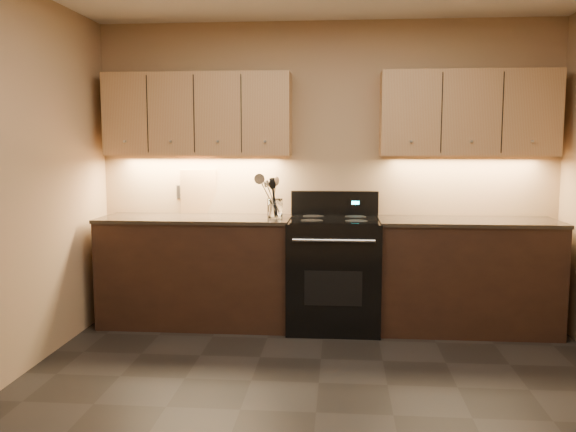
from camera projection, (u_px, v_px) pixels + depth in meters
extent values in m
plane|color=black|center=(316.00, 413.00, 3.53)|extent=(4.00, 4.00, 0.00)
cube|color=#9F885E|center=(326.00, 172.00, 5.36)|extent=(4.00, 0.04, 2.60)
cube|color=black|center=(197.00, 272.00, 5.25)|extent=(1.60, 0.60, 0.90)
cube|color=#3B3126|center=(196.00, 219.00, 5.20)|extent=(1.62, 0.62, 0.03)
cube|color=black|center=(466.00, 277.00, 5.06)|extent=(1.44, 0.60, 0.90)
cube|color=#3B3126|center=(468.00, 222.00, 5.00)|extent=(1.46, 0.62, 0.03)
cube|color=black|center=(334.00, 274.00, 5.13)|extent=(0.76, 0.65, 0.92)
cube|color=black|center=(334.00, 219.00, 5.07)|extent=(0.70, 0.60, 0.01)
cube|color=black|center=(335.00, 203.00, 5.34)|extent=(0.76, 0.07, 0.22)
cube|color=#19E5F2|center=(355.00, 203.00, 5.29)|extent=(0.06, 0.00, 0.03)
cylinder|color=silver|center=(334.00, 240.00, 4.75)|extent=(0.65, 0.02, 0.02)
cube|color=black|center=(333.00, 288.00, 4.81)|extent=(0.46, 0.00, 0.28)
cylinder|color=black|center=(312.00, 220.00, 4.94)|extent=(0.18, 0.18, 0.00)
cylinder|color=black|center=(356.00, 221.00, 4.91)|extent=(0.18, 0.18, 0.00)
cylinder|color=black|center=(313.00, 216.00, 5.24)|extent=(0.18, 0.18, 0.00)
cylinder|color=black|center=(355.00, 217.00, 5.20)|extent=(0.18, 0.18, 0.00)
cube|color=tan|center=(198.00, 115.00, 5.24)|extent=(1.60, 0.30, 0.70)
cube|color=tan|center=(468.00, 114.00, 5.05)|extent=(1.44, 0.30, 0.70)
cube|color=#B2B5BA|center=(181.00, 192.00, 5.48)|extent=(0.08, 0.01, 0.12)
cylinder|color=white|center=(275.00, 208.00, 5.13)|extent=(0.14, 0.14, 0.16)
cylinder|color=white|center=(275.00, 217.00, 5.14)|extent=(0.13, 0.13, 0.02)
cube|color=tan|center=(198.00, 191.00, 5.44)|extent=(0.32, 0.14, 0.40)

